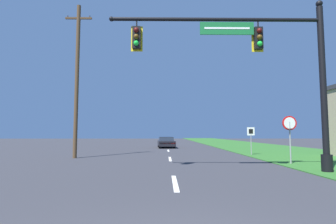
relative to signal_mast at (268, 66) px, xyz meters
The scene contains 7 objects.
grass_verge_right 23.17m from the signal_mast, 73.60° to the left, with size 10.00×110.00×0.04m.
road_center_line 15.08m from the signal_mast, 106.47° to the left, with size 0.16×34.80×0.01m.
signal_mast is the anchor object (origin of this frame).
car_ahead 20.04m from the signal_mast, 102.53° to the left, with size 2.07×4.64×1.19m.
stop_sign 4.46m from the signal_mast, 52.67° to the left, with size 0.76×0.07×2.50m.
route_sign_post 9.23m from the signal_mast, 76.91° to the left, with size 0.55×0.06×2.03m.
utility_pole_near 12.23m from the signal_mast, 147.86° to the left, with size 1.80×0.26×10.38m.
Camera 1 is at (-0.33, -2.71, 1.62)m, focal length 28.00 mm.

